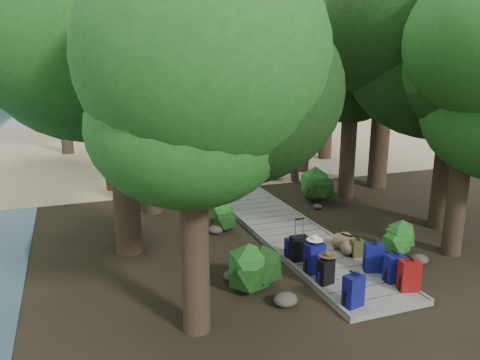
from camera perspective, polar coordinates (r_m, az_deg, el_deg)
name	(u,v)px	position (r m, az deg, el deg)	size (l,w,h in m)	color
ground	(285,231)	(13.99, 5.49, -6.21)	(120.00, 120.00, 0.00)	black
sand_beach	(171,143)	(28.78, -8.41, 4.44)	(40.00, 22.00, 0.02)	tan
boardwalk	(271,219)	(14.82, 3.83, -4.72)	(2.00, 12.00, 0.12)	gray
backpack_left_a	(354,289)	(9.83, 13.67, -12.80)	(0.39, 0.27, 0.73)	navy
backpack_left_b	(326,270)	(10.62, 10.39, -10.76)	(0.34, 0.24, 0.63)	black
backpack_left_c	(315,256)	(11.08, 9.08, -9.19)	(0.42, 0.30, 0.78)	navy
backpack_left_d	(292,247)	(11.84, 6.40, -8.12)	(0.35, 0.25, 0.54)	navy
backpack_right_a	(409,274)	(10.78, 19.93, -10.70)	(0.42, 0.30, 0.75)	maroon
backpack_right_b	(394,267)	(11.07, 18.26, -10.01)	(0.39, 0.27, 0.70)	navy
backpack_right_c	(374,256)	(11.46, 15.98, -8.89)	(0.43, 0.30, 0.73)	navy
backpack_right_d	(357,247)	(12.18, 14.11, -7.97)	(0.32, 0.23, 0.48)	#3F421D
duffel_right_khaki	(346,243)	(12.50, 12.82, -7.52)	(0.40, 0.60, 0.40)	brown
suitcase_on_boardwalk	(299,248)	(11.65, 7.15, -8.27)	(0.41, 0.23, 0.64)	black
lone_suitcase_on_sand	(212,164)	(21.19, -3.37, 1.95)	(0.42, 0.24, 0.66)	black
hat_brown	(327,254)	(10.52, 10.61, -8.81)	(0.36, 0.36, 0.11)	#51351E
hat_white	(315,237)	(10.95, 9.12, -6.91)	(0.39, 0.39, 0.13)	silver
kayak	(117,163)	(22.97, -14.73, 2.03)	(0.68, 3.13, 0.31)	red
sun_lounger	(260,155)	(23.57, 2.45, 3.07)	(0.52, 1.62, 0.52)	silver
tree_right_a	(466,119)	(12.70, 25.87, 6.68)	(4.22, 4.22, 7.03)	black
tree_right_b	(458,61)	(14.70, 25.01, 12.97)	(5.46, 5.46, 9.75)	black
tree_right_c	(352,86)	(17.08, 13.46, 11.12)	(4.67, 4.67, 8.09)	black
tree_right_d	(386,50)	(18.93, 17.42, 14.91)	(5.76, 5.76, 10.57)	black
tree_right_e	(304,60)	(20.97, 7.86, 14.28)	(5.46, 5.46, 9.83)	black
tree_right_f	(329,62)	(23.98, 10.77, 13.92)	(5.39, 5.39, 9.62)	black
tree_left_a	(192,137)	(7.95, -5.86, 5.19)	(4.37, 4.37, 7.29)	black
tree_left_b	(118,65)	(11.85, -14.64, 13.43)	(5.33, 5.33, 9.60)	black
tree_left_c	(148,94)	(15.09, -11.11, 10.30)	(4.48, 4.48, 7.80)	black
tree_back_a	(142,60)	(26.59, -11.90, 14.17)	(5.71, 5.71, 9.88)	black
tree_back_b	(190,63)	(28.54, -6.07, 13.98)	(5.31, 5.31, 9.48)	black
tree_back_c	(253,62)	(29.86, 1.62, 14.21)	(5.35, 5.35, 9.63)	black
tree_back_d	(61,71)	(26.59, -21.02, 12.32)	(5.25, 5.25, 8.75)	black
palm_right_a	(298,84)	(19.32, 7.07, 11.49)	(4.65, 4.65, 7.92)	#134312
palm_right_b	(276,79)	(25.41, 4.43, 12.17)	(4.08, 4.08, 7.88)	#134312
palm_right_c	(235,80)	(25.50, -0.61, 12.13)	(4.90, 4.90, 7.80)	#134312
palm_left_a	(98,100)	(18.17, -16.93, 9.32)	(4.39, 4.39, 6.98)	#134312
rock_left_a	(286,300)	(9.95, 5.58, -14.30)	(0.50, 0.45, 0.28)	#4C473F
rock_left_b	(232,275)	(10.97, -1.00, -11.55)	(0.39, 0.35, 0.22)	#4C473F
rock_left_c	(216,229)	(13.71, -2.92, -6.02)	(0.46, 0.41, 0.25)	#4C473F
rock_left_d	(176,206)	(16.10, -7.77, -3.14)	(0.34, 0.30, 0.18)	#4C473F
rock_right_a	(419,259)	(12.55, 21.03, -9.02)	(0.45, 0.41, 0.25)	#4C473F
rock_right_b	(394,234)	(14.02, 18.22, -6.29)	(0.46, 0.41, 0.25)	#4C473F
rock_right_c	(318,207)	(16.11, 9.46, -3.22)	(0.31, 0.28, 0.17)	#4C473F
rock_right_d	(316,187)	(18.27, 9.29, -0.90)	(0.54, 0.48, 0.29)	#4C473F
shrub_left_a	(254,265)	(10.54, 1.69, -10.30)	(1.12, 1.12, 1.01)	#185219
shrub_left_b	(223,217)	(13.79, -2.06, -4.50)	(0.99, 0.99, 0.89)	#185219
shrub_left_c	(156,189)	(16.82, -10.21, -1.06)	(1.09, 1.09, 0.98)	#185219
shrub_right_a	(396,238)	(12.92, 18.51, -6.69)	(0.94, 0.94, 0.85)	#185219
shrub_right_b	(319,187)	(16.75, 9.59, -0.87)	(1.23, 1.23, 1.10)	#185219
shrub_right_c	(271,172)	(19.80, 3.82, 1.00)	(0.74, 0.74, 0.66)	#185219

